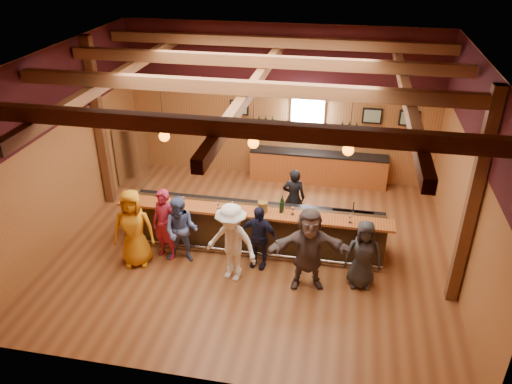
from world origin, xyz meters
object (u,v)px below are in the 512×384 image
at_px(customer_redvest, 165,224).
at_px(bartender, 294,198).
at_px(customer_orange, 134,228).
at_px(bottle_a, 282,205).
at_px(customer_denim, 181,230).
at_px(stainless_fridge, 132,156).
at_px(ice_bucket, 263,207).
at_px(customer_dark, 363,254).
at_px(customer_navy, 258,237).
at_px(customer_white, 232,243).
at_px(bar_counter, 255,226).
at_px(customer_brown, 309,249).
at_px(back_bar_cabinet, 318,168).

distance_m(customer_redvest, bartender, 3.30).
bearing_deg(customer_redvest, customer_orange, -131.37).
relative_size(customer_orange, bottle_a, 4.85).
bearing_deg(customer_denim, stainless_fridge, 124.03).
bearing_deg(ice_bucket, customer_orange, -160.99).
relative_size(customer_orange, customer_dark, 1.18).
bearing_deg(customer_dark, customer_orange, 177.82).
bearing_deg(customer_navy, bartender, 86.46).
height_order(stainless_fridge, bottle_a, stainless_fridge).
bearing_deg(customer_redvest, bottle_a, 30.90).
bearing_deg(ice_bucket, bottle_a, 16.66).
relative_size(customer_denim, customer_navy, 1.06).
relative_size(stainless_fridge, customer_navy, 1.18).
bearing_deg(customer_orange, customer_navy, -4.32).
bearing_deg(customer_white, customer_navy, 66.41).
height_order(bar_counter, customer_orange, customer_orange).
xyz_separation_m(bartender, bottle_a, (-0.12, -1.24, 0.48)).
height_order(customer_denim, customer_brown, customer_brown).
bearing_deg(stainless_fridge, bottle_a, -28.83).
relative_size(customer_redvest, customer_denim, 1.07).
bearing_deg(customer_navy, back_bar_cabinet, 90.26).
bearing_deg(customer_brown, customer_dark, 0.82).
distance_m(stainless_fridge, customer_dark, 7.48).
relative_size(customer_denim, ice_bucket, 6.58).
relative_size(customer_dark, bottle_a, 4.09).
bearing_deg(stainless_fridge, customer_orange, -66.23).
xyz_separation_m(customer_denim, ice_bucket, (1.73, 0.65, 0.43)).
height_order(customer_navy, bartender, bartender).
bearing_deg(bartender, ice_bucket, 67.16).
bearing_deg(bar_counter, customer_navy, -74.58).
distance_m(bar_counter, customer_denim, 1.80).
height_order(back_bar_cabinet, customer_brown, customer_brown).
bearing_deg(customer_brown, customer_navy, 145.57).
distance_m(bar_counter, customer_white, 1.43).
bearing_deg(customer_redvest, bar_counter, 39.97).
xyz_separation_m(back_bar_cabinet, ice_bucket, (-0.96, -3.87, 0.76)).
bearing_deg(bar_counter, customer_orange, -153.72).
bearing_deg(bar_counter, customer_redvest, -155.86).
bearing_deg(bottle_a, customer_orange, -161.30).
relative_size(customer_brown, ice_bucket, 7.61).
height_order(stainless_fridge, customer_navy, stainless_fridge).
height_order(bartender, ice_bucket, bartender).
height_order(customer_orange, customer_white, customer_orange).
xyz_separation_m(back_bar_cabinet, bartender, (-0.42, -2.50, 0.31)).
bearing_deg(customer_brown, ice_bucket, 127.59).
relative_size(bartender, ice_bucket, 6.37).
bearing_deg(back_bar_cabinet, customer_orange, -127.45).
bearing_deg(customer_navy, customer_orange, -158.50).
height_order(customer_orange, bottle_a, customer_orange).
relative_size(customer_orange, customer_redvest, 1.07).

